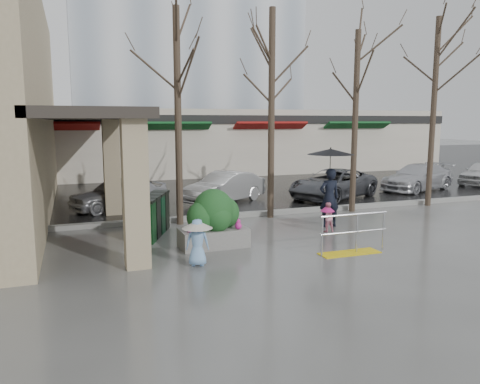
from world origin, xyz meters
TOP-DOWN VIEW (x-y plane):
  - ground at (0.00, 0.00)m, footprint 120.00×120.00m
  - street_asphalt at (0.00, 22.00)m, footprint 120.00×36.00m
  - curb at (0.00, 4.00)m, footprint 120.00×0.30m
  - canopy_slab at (-4.80, 8.00)m, footprint 2.80×18.00m
  - pillar_front at (-3.90, -0.50)m, footprint 0.55×0.55m
  - pillar_back at (-3.90, 6.00)m, footprint 0.55×0.55m
  - storefront_row at (2.00, 17.97)m, footprint 34.00×6.74m
  - office_tower at (4.00, 30.00)m, footprint 18.00×12.00m
  - handrail at (1.36, -1.20)m, footprint 1.90×0.50m
  - tree_west at (-2.00, 3.60)m, footprint 3.20×3.20m
  - tree_midwest at (1.20, 3.60)m, footprint 3.20×3.20m
  - tree_mideast at (4.50, 3.60)m, footprint 3.20×3.20m
  - tree_east at (8.00, 3.60)m, footprint 3.20×3.20m
  - woman at (2.36, 1.64)m, footprint 1.47×1.47m
  - child_pink at (1.96, 1.06)m, footprint 0.46×0.44m
  - child_blue at (-2.58, -0.87)m, footprint 0.72×0.72m
  - planter at (-1.76, 0.58)m, footprint 1.81×1.06m
  - news_boxes at (-3.04, 2.36)m, footprint 1.31×2.16m
  - car_a at (-3.61, 6.94)m, footprint 3.99×2.72m
  - car_b at (0.63, 6.98)m, footprint 3.97×3.11m
  - car_c at (5.36, 6.40)m, footprint 4.99×3.88m
  - car_d at (10.44, 7.11)m, footprint 4.68×3.05m

SIDE VIEW (x-z plane):
  - ground at x=0.00m, z-range 0.00..0.00m
  - street_asphalt at x=0.00m, z-range 0.00..0.01m
  - curb at x=0.00m, z-range 0.00..0.15m
  - handrail at x=1.36m, z-range -0.14..0.89m
  - child_pink at x=1.96m, z-range 0.06..0.96m
  - news_boxes at x=-3.04m, z-range 0.00..1.20m
  - car_a at x=-3.61m, z-range 0.00..1.26m
  - car_b at x=0.63m, z-range 0.00..1.26m
  - car_c at x=5.36m, z-range 0.00..1.26m
  - car_d at x=10.44m, z-range 0.00..1.26m
  - child_blue at x=-2.58m, z-range 0.13..1.24m
  - planter at x=-1.76m, z-range -0.04..1.53m
  - woman at x=2.36m, z-range 0.27..2.78m
  - pillar_front at x=-3.90m, z-range 0.00..3.50m
  - pillar_back at x=-3.90m, z-range 0.00..3.50m
  - storefront_row at x=2.00m, z-range 0.01..4.01m
  - canopy_slab at x=-4.80m, z-range 3.50..3.75m
  - tree_mideast at x=4.50m, z-range 1.61..8.11m
  - tree_west at x=-2.00m, z-range 1.68..8.48m
  - tree_midwest at x=1.20m, z-range 1.73..8.73m
  - tree_east at x=8.00m, z-range 1.78..8.98m
  - office_tower at x=4.00m, z-range 0.00..25.00m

